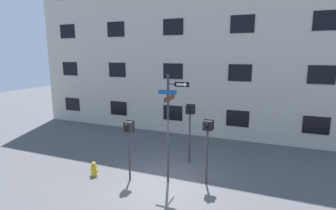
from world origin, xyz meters
The scene contains 7 objects.
ground_plane centered at (0.00, 0.00, 0.00)m, with size 60.00×60.00×0.00m, color #515154.
building_facade centered at (0.00, 6.80, 6.57)m, with size 24.00×0.63×13.13m.
street_sign_pole centered at (0.24, 0.24, 2.51)m, with size 1.18×1.05×4.22m.
pedestrian_signal_left centered at (-1.30, -0.18, 1.90)m, with size 0.36×0.40×2.43m.
pedestrian_signal_right centered at (1.60, 0.66, 1.99)m, with size 0.40×0.40×2.53m.
pedestrian_signal_across centered at (0.40, 2.32, 2.17)m, with size 0.41×0.40×2.75m.
fire_hydrant centered at (-2.86, -0.41, 0.29)m, with size 0.39×0.23×0.61m.
Camera 1 is at (3.74, -8.65, 4.92)m, focal length 28.00 mm.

